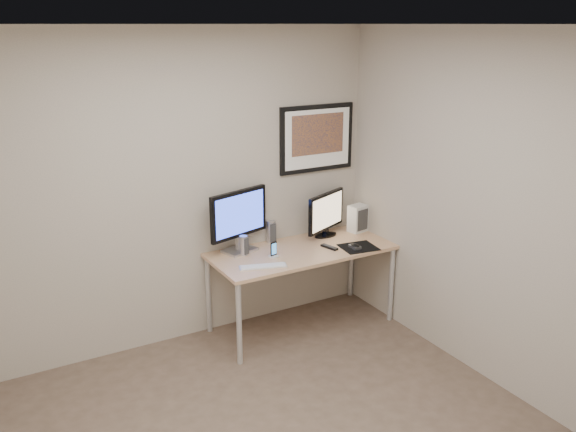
% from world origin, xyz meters
% --- Properties ---
extents(room, '(3.60, 3.60, 3.60)m').
position_xyz_m(room, '(0.00, 0.45, 1.64)').
color(room, white).
rests_on(room, ground).
extents(desk, '(1.60, 0.70, 0.73)m').
position_xyz_m(desk, '(1.00, 1.35, 0.66)').
color(desk, '#A37C4F').
rests_on(desk, floor).
extents(framed_art, '(0.75, 0.04, 0.60)m').
position_xyz_m(framed_art, '(1.35, 1.68, 1.62)').
color(framed_art, black).
rests_on(framed_art, room).
extents(monitor_large, '(0.58, 0.26, 0.54)m').
position_xyz_m(monitor_large, '(0.51, 1.58, 1.03)').
color(monitor_large, '#B4B4B9').
rests_on(monitor_large, desk).
extents(monitor_tv, '(0.49, 0.24, 0.41)m').
position_xyz_m(monitor_tv, '(1.37, 1.54, 0.95)').
color(monitor_tv, black).
rests_on(monitor_tv, desk).
extents(speaker_left, '(0.09, 0.09, 0.17)m').
position_xyz_m(speaker_left, '(0.51, 1.49, 0.81)').
color(speaker_left, '#B4B4B9').
rests_on(speaker_left, desk).
extents(speaker_right, '(0.08, 0.08, 0.20)m').
position_xyz_m(speaker_right, '(0.86, 1.65, 0.83)').
color(speaker_right, '#B4B4B9').
rests_on(speaker_right, desk).
extents(phone_dock, '(0.08, 0.08, 0.14)m').
position_xyz_m(phone_dock, '(0.70, 1.31, 0.80)').
color(phone_dock, black).
rests_on(phone_dock, desk).
extents(keyboard, '(0.40, 0.22, 0.01)m').
position_xyz_m(keyboard, '(0.52, 1.16, 0.74)').
color(keyboard, silver).
rests_on(keyboard, desk).
extents(mousepad, '(0.34, 0.31, 0.00)m').
position_xyz_m(mousepad, '(1.46, 1.14, 0.73)').
color(mousepad, black).
rests_on(mousepad, desk).
extents(mouse, '(0.06, 0.11, 0.04)m').
position_xyz_m(mouse, '(1.42, 1.15, 0.75)').
color(mouse, black).
rests_on(mouse, mousepad).
extents(remote, '(0.09, 0.18, 0.02)m').
position_xyz_m(remote, '(1.23, 1.26, 0.74)').
color(remote, black).
rests_on(remote, desk).
extents(fan_unit, '(0.19, 0.15, 0.26)m').
position_xyz_m(fan_unit, '(1.71, 1.51, 0.86)').
color(fan_unit, silver).
rests_on(fan_unit, desk).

